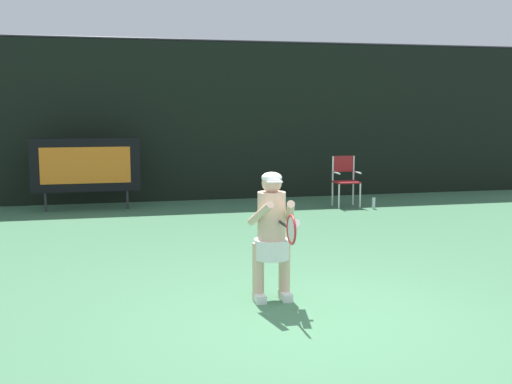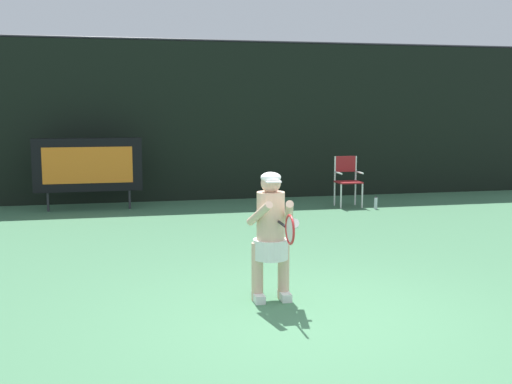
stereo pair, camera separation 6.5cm
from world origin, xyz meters
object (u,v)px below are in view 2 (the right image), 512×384
object	(u,v)px
umpire_chair	(347,178)
tennis_racket	(289,229)
tennis_player	(271,232)
scoreboard	(88,165)
water_bottle	(376,203)

from	to	relation	value
umpire_chair	tennis_racket	bearing A→B (deg)	-115.24
tennis_player	umpire_chair	bearing A→B (deg)	62.37
umpire_chair	scoreboard	bearing A→B (deg)	173.02
umpire_chair	water_bottle	world-z (taller)	umpire_chair
tennis_player	tennis_racket	bearing A→B (deg)	-84.37
umpire_chair	water_bottle	xyz separation A→B (m)	(0.46, -0.48, -0.50)
scoreboard	water_bottle	distance (m)	6.06
scoreboard	umpire_chair	distance (m)	5.49
water_bottle	scoreboard	bearing A→B (deg)	168.98
water_bottle	tennis_racket	size ratio (longest dim) A/B	0.44
scoreboard	water_bottle	world-z (taller)	scoreboard
scoreboard	water_bottle	xyz separation A→B (m)	(5.90, -1.15, -0.82)
umpire_chair	tennis_player	size ratio (longest dim) A/B	0.75
water_bottle	tennis_player	distance (m)	6.72
scoreboard	tennis_racket	distance (m)	7.67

